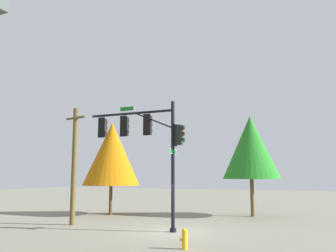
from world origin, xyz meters
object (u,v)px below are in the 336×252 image
Objects in this scene: signal_pole_assembly at (146,137)px; utility_pole at (74,164)px; fire_hydrant at (185,239)px; tree_near at (112,154)px; tree_mid at (251,147)px.

signal_pole_assembly is 5.24m from utility_pole.
utility_pole is 8.67× the size of fire_hydrant.
signal_pole_assembly is 0.99× the size of tree_near.
fire_hydrant is (-3.96, 3.80, -4.75)m from signal_pole_assembly.
tree_near is (1.16, -5.73, 0.98)m from utility_pole.
signal_pole_assembly is at bearing -43.86° from fire_hydrant.
fire_hydrant is at bearing 90.32° from tree_mid.
tree_mid is (-8.92, -9.37, 1.40)m from utility_pole.
signal_pole_assembly is 8.38m from tree_near.
signal_pole_assembly is 10.04m from tree_mid.
utility_pole is at bearing 46.41° from tree_mid.
signal_pole_assembly is 8.52× the size of fire_hydrant.
tree_mid is at bearing -160.15° from tree_near.
tree_mid is at bearing -112.76° from signal_pole_assembly.
tree_near is at bearing -78.55° from utility_pole.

